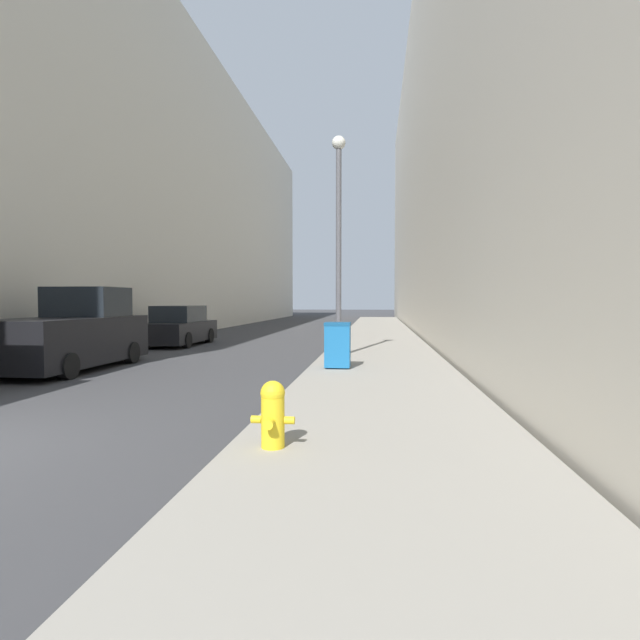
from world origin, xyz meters
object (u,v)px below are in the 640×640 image
lamppost (339,234)px  pickup_truck (72,334)px  fire_hydrant (273,412)px  trash_bin (338,345)px  parked_sedan_near (179,327)px

lamppost → pickup_truck: size_ratio=1.36×
lamppost → fire_hydrant: bearing=-90.1°
trash_bin → parked_sedan_near: 10.44m
trash_bin → parked_sedan_near: parked_sedan_near is taller
fire_hydrant → lamppost: bearing=89.9°
lamppost → pickup_truck: 8.15m
parked_sedan_near → pickup_truck: bearing=-89.7°
lamppost → trash_bin: bearing=-86.0°
fire_hydrant → pickup_truck: 9.95m
trash_bin → pickup_truck: bearing=180.0°
parked_sedan_near → lamppost: bearing=-33.5°
fire_hydrant → lamppost: (0.02, 9.76, 3.38)m
trash_bin → pickup_truck: 7.27m
parked_sedan_near → trash_bin: bearing=-45.6°
pickup_truck → lamppost: bearing=21.3°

